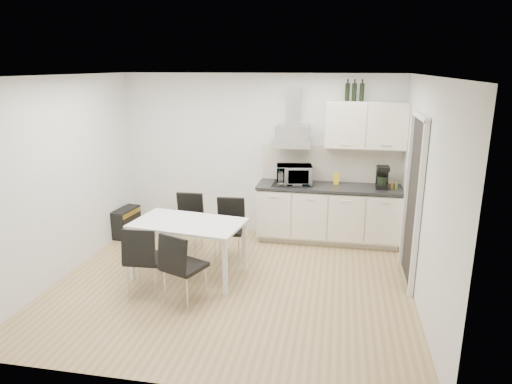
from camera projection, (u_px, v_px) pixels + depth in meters
The scene contains 15 objects.
ground at pixel (232, 283), 5.89m from camera, with size 4.50×4.50×0.00m, color tan.
wall_back at pixel (260, 155), 7.43m from camera, with size 4.50×0.10×2.60m, color silver.
wall_front at pixel (172, 248), 3.64m from camera, with size 4.50×0.10×2.60m, color silver.
wall_left at pixel (63, 178), 5.94m from camera, with size 0.10×4.00×2.60m, color silver.
wall_right at pixel (425, 195), 5.14m from camera, with size 0.10×4.00×2.60m, color silver.
ceiling at pixel (229, 76), 5.19m from camera, with size 4.50×4.50×0.00m, color white.
doorway at pixel (412, 202), 5.74m from camera, with size 0.08×1.04×2.10m, color white.
kitchenette at pixel (332, 191), 7.10m from camera, with size 2.22×0.64×2.52m.
dining_table at pixel (188, 228), 5.94m from camera, with size 1.51×0.99×0.75m.
chair_far_left at pixel (187, 225), 6.74m from camera, with size 0.44×0.50×0.88m, color black, non-canonical shape.
chair_far_right at pixel (229, 230), 6.51m from camera, with size 0.44×0.50×0.88m, color black, non-canonical shape.
chair_near_left at pixel (146, 259), 5.54m from camera, with size 0.44×0.50×0.88m, color black, non-canonical shape.
chair_near_right at pixel (185, 267), 5.32m from camera, with size 0.44×0.50×0.88m, color black, non-canonical shape.
guitar_amp at pixel (126, 222), 7.49m from camera, with size 0.31×0.57×0.46m.
floor_speaker at pixel (176, 219), 7.91m from camera, with size 0.17×0.15×0.28m, color black.
Camera 1 is at (1.28, -5.21, 2.71)m, focal length 32.00 mm.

